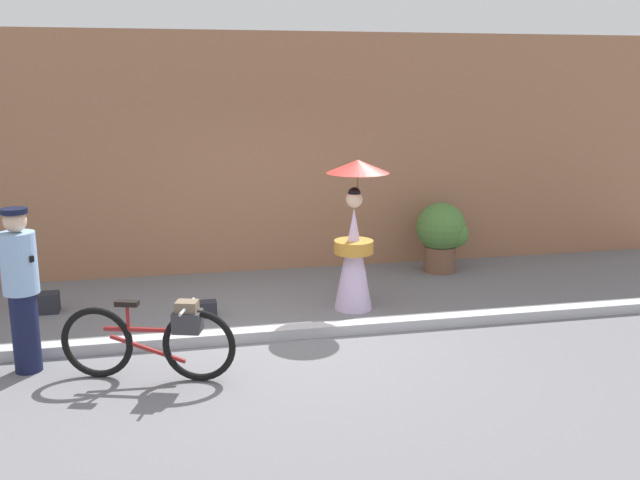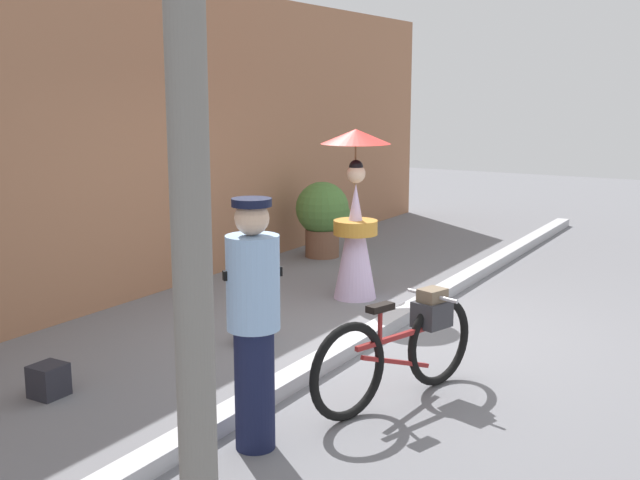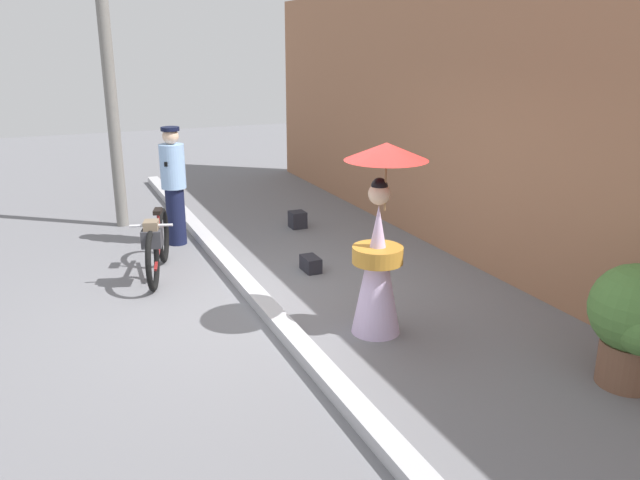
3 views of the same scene
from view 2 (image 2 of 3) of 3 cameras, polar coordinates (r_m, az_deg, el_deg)
name	(u,v)px [view 2 (image 2 of 3)]	position (r m, az deg, el deg)	size (l,w,h in m)	color
ground_plane	(385,331)	(7.68, 4.72, -6.61)	(30.00, 30.00, 0.00)	slate
building_wall	(138,139)	(9.13, -13.04, 7.14)	(14.00, 0.40, 3.51)	#9E6B4C
sidewalk_curb	(385,325)	(7.66, 4.73, -6.18)	(14.00, 0.20, 0.12)	#B2B2B7
bicycle_near_officer	(403,346)	(5.96, 6.03, -7.62)	(1.66, 0.63, 0.80)	black
person_officer	(254,319)	(5.02, -4.84, -5.69)	(0.34, 0.34, 1.64)	#141938
person_with_parasol	(355,216)	(8.69, 2.59, 1.77)	(0.77, 0.77, 1.88)	silver
potted_plant_by_door	(324,214)	(10.92, 0.28, 1.87)	(0.76, 0.74, 1.05)	brown
backpack_on_pavement	(49,380)	(6.40, -19.04, -9.56)	(0.25, 0.23, 0.25)	#26262D
backpack_spare	(253,331)	(7.36, -4.88, -6.61)	(0.31, 0.18, 0.19)	#26262D
utility_pole	(186,65)	(3.44, -9.69, 12.36)	(0.18, 0.18, 4.80)	slate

